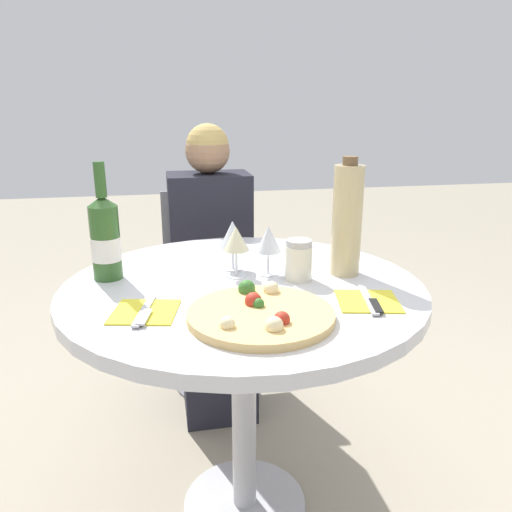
% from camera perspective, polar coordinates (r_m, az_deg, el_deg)
% --- Properties ---
extents(ground_plane, '(12.00, 12.00, 0.00)m').
position_cam_1_polar(ground_plane, '(1.80, -1.29, -26.70)').
color(ground_plane, '#9E937F').
rests_on(ground_plane, ground).
extents(dining_table, '(1.00, 1.00, 0.77)m').
position_cam_1_polar(dining_table, '(1.43, -1.46, -7.35)').
color(dining_table, '#B2B2B7').
rests_on(dining_table, ground_plane).
extents(chair_behind_diner, '(0.40, 0.40, 0.87)m').
position_cam_1_polar(chair_behind_diner, '(2.28, -5.27, -4.09)').
color(chair_behind_diner, slate).
rests_on(chair_behind_diner, ground_plane).
extents(seated_diner, '(0.34, 0.47, 1.17)m').
position_cam_1_polar(seated_diner, '(2.11, -4.92, -3.00)').
color(seated_diner, black).
rests_on(seated_diner, ground_plane).
extents(pizza_large, '(0.34, 0.34, 0.05)m').
position_cam_1_polar(pizza_large, '(1.16, 0.43, -6.57)').
color(pizza_large, '#DBB26B').
rests_on(pizza_large, dining_table).
extents(wine_bottle, '(0.08, 0.08, 0.33)m').
position_cam_1_polar(wine_bottle, '(1.45, -16.85, 2.00)').
color(wine_bottle, '#2D5623').
rests_on(wine_bottle, dining_table).
extents(tall_carafe, '(0.09, 0.09, 0.34)m').
position_cam_1_polar(tall_carafe, '(1.44, 10.37, 4.08)').
color(tall_carafe, tan).
rests_on(tall_carafe, dining_table).
extents(sugar_shaker, '(0.08, 0.08, 0.12)m').
position_cam_1_polar(sugar_shaker, '(1.40, 4.94, -0.53)').
color(sugar_shaker, silver).
rests_on(sugar_shaker, dining_table).
extents(wine_glass_front_right, '(0.07, 0.07, 0.15)m').
position_cam_1_polar(wine_glass_front_right, '(1.43, 1.43, 1.87)').
color(wine_glass_front_right, silver).
rests_on(wine_glass_front_right, dining_table).
extents(wine_glass_back_left, '(0.08, 0.08, 0.15)m').
position_cam_1_polar(wine_glass_back_left, '(1.47, -2.69, 2.43)').
color(wine_glass_back_left, silver).
rests_on(wine_glass_back_left, dining_table).
extents(wine_glass_front_left, '(0.07, 0.07, 0.15)m').
position_cam_1_polar(wine_glass_front_left, '(1.41, -2.29, 1.87)').
color(wine_glass_front_left, silver).
rests_on(wine_glass_front_left, dining_table).
extents(place_setting_left, '(0.18, 0.19, 0.01)m').
position_cam_1_polar(place_setting_left, '(1.22, -12.60, -6.25)').
color(place_setting_left, yellow).
rests_on(place_setting_left, dining_table).
extents(place_setting_right, '(0.18, 0.19, 0.01)m').
position_cam_1_polar(place_setting_right, '(1.28, 12.74, -5.05)').
color(place_setting_right, yellow).
rests_on(place_setting_right, dining_table).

